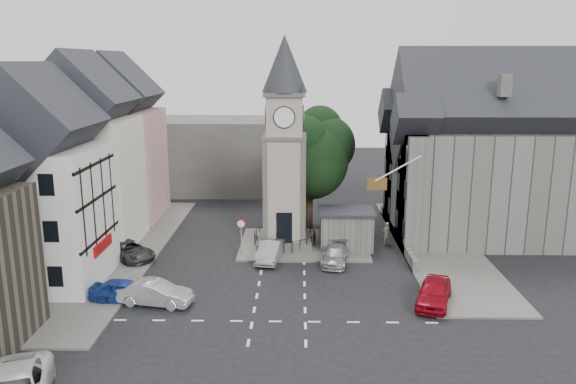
{
  "coord_description": "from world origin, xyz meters",
  "views": [
    {
      "loc": [
        1.1,
        -34.6,
        14.32
      ],
      "look_at": [
        0.31,
        5.0,
        5.06
      ],
      "focal_mm": 35.0,
      "sensor_mm": 36.0,
      "label": 1
    }
  ],
  "objects_px": {
    "car_west_blue": "(124,291)",
    "car_east_red": "(434,292)",
    "stone_shelter": "(346,229)",
    "clock_tower": "(285,144)",
    "pedestrian": "(386,233)"
  },
  "relations": [
    {
      "from": "stone_shelter",
      "to": "car_west_blue",
      "type": "distance_m",
      "value": 17.75
    },
    {
      "from": "car_east_red",
      "to": "pedestrian",
      "type": "relative_size",
      "value": 2.48
    },
    {
      "from": "clock_tower",
      "to": "car_east_red",
      "type": "height_order",
      "value": "clock_tower"
    },
    {
      "from": "car_west_blue",
      "to": "car_east_red",
      "type": "xyz_separation_m",
      "value": [
        18.77,
        -0.04,
        0.07
      ]
    },
    {
      "from": "clock_tower",
      "to": "car_west_blue",
      "type": "height_order",
      "value": "clock_tower"
    },
    {
      "from": "car_east_red",
      "to": "pedestrian",
      "type": "bearing_deg",
      "value": 115.23
    },
    {
      "from": "stone_shelter",
      "to": "pedestrian",
      "type": "relative_size",
      "value": 2.35
    },
    {
      "from": "stone_shelter",
      "to": "pedestrian",
      "type": "distance_m",
      "value": 3.51
    },
    {
      "from": "car_east_red",
      "to": "stone_shelter",
      "type": "bearing_deg",
      "value": 132.58
    },
    {
      "from": "stone_shelter",
      "to": "pedestrian",
      "type": "height_order",
      "value": "stone_shelter"
    },
    {
      "from": "stone_shelter",
      "to": "car_west_blue",
      "type": "relative_size",
      "value": 1.04
    },
    {
      "from": "stone_shelter",
      "to": "car_east_red",
      "type": "xyz_separation_m",
      "value": [
        4.47,
        -10.5,
        -0.78
      ]
    },
    {
      "from": "clock_tower",
      "to": "stone_shelter",
      "type": "distance_m",
      "value": 8.15
    },
    {
      "from": "car_west_blue",
      "to": "pedestrian",
      "type": "distance_m",
      "value": 20.99
    },
    {
      "from": "clock_tower",
      "to": "stone_shelter",
      "type": "height_order",
      "value": "clock_tower"
    }
  ]
}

